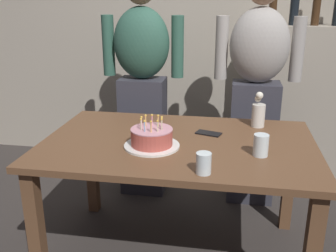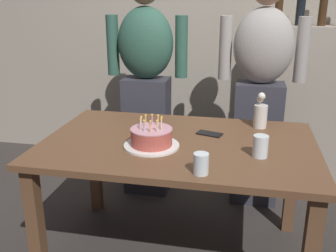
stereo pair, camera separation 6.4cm
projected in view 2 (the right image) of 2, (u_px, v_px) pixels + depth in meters
back_wall at (210, 20)px, 3.40m from camera, size 5.20×0.10×2.60m
dining_table at (178, 157)px, 2.17m from camera, size 1.50×0.96×0.74m
birthday_cake at (151, 138)px, 2.05m from camera, size 0.30×0.30×0.17m
water_glass_near at (201, 164)px, 1.73m from camera, size 0.07×0.07×0.10m
water_glass_far at (260, 146)px, 1.92m from camera, size 0.08×0.08×0.11m
cell_phone at (209, 134)px, 2.24m from camera, size 0.16×0.11×0.01m
flower_vase at (260, 114)px, 2.34m from camera, size 0.08×0.08×0.22m
person_man_bearded at (146, 84)px, 2.90m from camera, size 0.61×0.27×1.66m
person_woman_cardigan at (260, 90)px, 2.74m from camera, size 0.61×0.27×1.66m
shelf_cabinet at (301, 103)px, 3.25m from camera, size 0.78×0.30×1.58m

